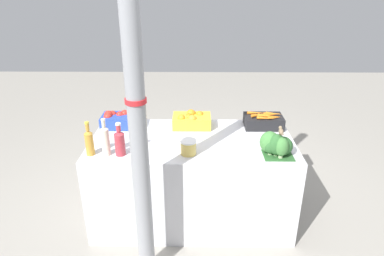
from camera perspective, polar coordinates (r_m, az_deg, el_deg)
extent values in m
plane|color=gray|center=(3.26, 0.00, -14.14)|extent=(10.00, 10.00, 0.00)
cube|color=silver|center=(3.04, 0.00, -8.41)|extent=(1.68, 0.83, 0.77)
cylinder|color=gray|center=(2.05, -9.30, 3.68)|extent=(0.12, 0.12, 2.63)
cylinder|color=red|center=(2.04, -9.37, 4.55)|extent=(0.13, 0.13, 0.03)
cube|color=#2847B7|center=(3.13, -11.74, 1.19)|extent=(0.34, 0.22, 0.10)
sphere|color=red|center=(3.14, -11.70, 2.05)|extent=(0.07, 0.07, 0.07)
sphere|color=red|center=(3.13, -11.94, 2.14)|extent=(0.07, 0.07, 0.07)
sphere|color=red|center=(3.09, -9.92, 2.10)|extent=(0.07, 0.07, 0.07)
sphere|color=red|center=(3.15, -11.14, 2.31)|extent=(0.08, 0.08, 0.08)
sphere|color=red|center=(3.17, -13.14, 2.13)|extent=(0.08, 0.08, 0.08)
sphere|color=red|center=(3.10, -9.90, 2.02)|extent=(0.06, 0.06, 0.06)
sphere|color=red|center=(3.11, -13.86, 1.76)|extent=(0.08, 0.08, 0.08)
sphere|color=red|center=(3.15, -13.76, 2.14)|extent=(0.08, 0.08, 0.08)
cube|color=gold|center=(3.06, -0.04, 1.16)|extent=(0.34, 0.22, 0.10)
sphere|color=orange|center=(3.02, -0.58, 1.73)|extent=(0.08, 0.08, 0.08)
sphere|color=orange|center=(3.01, -1.20, 1.62)|extent=(0.07, 0.07, 0.07)
sphere|color=orange|center=(3.05, -0.83, 1.88)|extent=(0.07, 0.07, 0.07)
sphere|color=orange|center=(2.99, -1.76, 1.62)|extent=(0.07, 0.07, 0.07)
sphere|color=orange|center=(3.08, -0.17, 2.41)|extent=(0.08, 0.08, 0.08)
sphere|color=orange|center=(3.07, 1.29, 2.24)|extent=(0.07, 0.07, 0.07)
sphere|color=orange|center=(2.98, 0.04, 1.45)|extent=(0.08, 0.08, 0.08)
cube|color=black|center=(3.12, 11.81, 1.09)|extent=(0.34, 0.22, 0.10)
cone|color=orange|center=(3.06, 11.12, 2.15)|extent=(0.15, 0.07, 0.03)
cone|color=orange|center=(3.02, 12.25, 1.62)|extent=(0.16, 0.04, 0.02)
cone|color=orange|center=(3.12, 10.63, 2.50)|extent=(0.16, 0.03, 0.03)
cone|color=orange|center=(3.11, 13.45, 2.33)|extent=(0.14, 0.05, 0.03)
cone|color=orange|center=(3.08, 12.77, 2.18)|extent=(0.14, 0.04, 0.02)
cone|color=orange|center=(3.07, 12.38, 2.00)|extent=(0.16, 0.06, 0.03)
cone|color=orange|center=(3.08, 13.04, 1.91)|extent=(0.15, 0.03, 0.03)
cone|color=orange|center=(3.12, 13.18, 2.34)|extent=(0.15, 0.03, 0.02)
cone|color=orange|center=(3.05, 13.59, 1.71)|extent=(0.13, 0.05, 0.02)
cone|color=orange|center=(3.06, 12.18, 1.95)|extent=(0.15, 0.05, 0.03)
cube|color=#2D602D|center=(2.67, 14.12, -4.42)|extent=(0.22, 0.18, 0.01)
ellipsoid|color=#2D602D|center=(2.63, 13.00, -2.91)|extent=(0.11, 0.11, 0.12)
cylinder|color=#B2C693|center=(2.65, 12.88, -4.06)|extent=(0.03, 0.03, 0.02)
ellipsoid|color=#427F3D|center=(2.59, 14.72, -3.03)|extent=(0.10, 0.10, 0.15)
cylinder|color=#B2C693|center=(2.63, 14.54, -4.58)|extent=(0.03, 0.03, 0.02)
ellipsoid|color=#427F3D|center=(2.65, 12.80, -2.30)|extent=(0.15, 0.15, 0.17)
cylinder|color=#B2C693|center=(2.68, 12.66, -3.71)|extent=(0.03, 0.03, 0.02)
ellipsoid|color=#2D602D|center=(2.62, 13.96, -2.70)|extent=(0.13, 0.13, 0.16)
cylinder|color=#B2C693|center=(2.65, 13.80, -4.19)|extent=(0.03, 0.03, 0.02)
ellipsoid|color=#2D602D|center=(2.65, 14.88, -2.88)|extent=(0.15, 0.15, 0.14)
cylinder|color=#B2C693|center=(2.68, 14.75, -4.00)|extent=(0.03, 0.03, 0.02)
cylinder|color=gold|center=(2.68, -16.70, -2.59)|extent=(0.06, 0.06, 0.18)
cone|color=gold|center=(2.64, -16.96, -0.63)|extent=(0.06, 0.06, 0.03)
cylinder|color=gold|center=(2.62, -17.06, 0.16)|extent=(0.03, 0.03, 0.05)
cylinder|color=gold|center=(2.61, -17.15, 0.83)|extent=(0.03, 0.03, 0.01)
cylinder|color=beige|center=(2.64, -14.21, -2.28)|extent=(0.06, 0.06, 0.21)
cone|color=beige|center=(2.59, -14.47, 0.03)|extent=(0.06, 0.06, 0.02)
cylinder|color=beige|center=(2.58, -14.55, 0.73)|extent=(0.03, 0.03, 0.05)
cylinder|color=silver|center=(2.57, -14.61, 1.33)|extent=(0.03, 0.03, 0.01)
cylinder|color=#B2333D|center=(2.62, -11.92, -2.70)|extent=(0.08, 0.08, 0.17)
cone|color=#B2333D|center=(2.58, -12.10, -0.75)|extent=(0.08, 0.08, 0.02)
cylinder|color=#B2333D|center=(2.57, -12.18, 0.00)|extent=(0.03, 0.03, 0.05)
cylinder|color=silver|center=(2.55, -12.24, 0.65)|extent=(0.04, 0.04, 0.01)
cylinder|color=#DBBC56|center=(2.59, -0.61, -3.32)|extent=(0.12, 0.12, 0.10)
cylinder|color=white|center=(2.57, -0.62, -2.19)|extent=(0.12, 0.12, 0.01)
cube|color=#4C3D2D|center=(2.58, 14.58, -1.04)|extent=(0.02, 0.02, 0.01)
ellipsoid|color=#7A664C|center=(2.57, 14.64, -0.58)|extent=(0.04, 0.07, 0.04)
sphere|color=#897556|center=(2.61, 14.52, 0.05)|extent=(0.03, 0.03, 0.03)
cone|color=#4C3D28|center=(2.62, 14.48, 0.16)|extent=(0.01, 0.01, 0.01)
cube|color=#7A664C|center=(2.53, 14.83, -1.01)|extent=(0.02, 0.04, 0.01)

